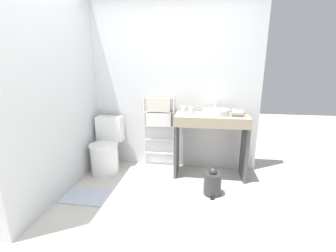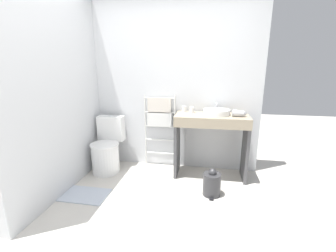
{
  "view_description": "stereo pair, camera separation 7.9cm",
  "coord_description": "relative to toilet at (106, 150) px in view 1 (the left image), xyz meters",
  "views": [
    {
      "loc": [
        0.46,
        -1.8,
        1.52
      ],
      "look_at": [
        0.04,
        1.0,
        0.78
      ],
      "focal_mm": 24.0,
      "sensor_mm": 36.0,
      "label": 1
    },
    {
      "loc": [
        0.54,
        -1.79,
        1.52
      ],
      "look_at": [
        0.04,
        1.0,
        0.78
      ],
      "focal_mm": 24.0,
      "sensor_mm": 36.0,
      "label": 2
    }
  ],
  "objects": [
    {
      "name": "ground_plane",
      "position": [
        0.92,
        -1.16,
        -0.33
      ],
      "size": [
        12.0,
        12.0,
        0.0
      ],
      "primitive_type": "plane",
      "color": "beige"
    },
    {
      "name": "wall_back",
      "position": [
        0.92,
        0.41,
        0.93
      ],
      "size": [
        2.58,
        0.12,
        2.52
      ],
      "primitive_type": "cube",
      "color": "silver",
      "rests_on": "ground_plane"
    },
    {
      "name": "wall_side",
      "position": [
        -0.31,
        -0.4,
        0.93
      ],
      "size": [
        0.12,
        2.23,
        2.52
      ],
      "primitive_type": "cube",
      "color": "silver",
      "rests_on": "ground_plane"
    },
    {
      "name": "toilet",
      "position": [
        0.0,
        0.0,
        0.0
      ],
      "size": [
        0.41,
        0.55,
        0.81
      ],
      "color": "white",
      "rests_on": "ground_plane"
    },
    {
      "name": "towel_radiator",
      "position": [
        0.74,
        0.3,
        0.47
      ],
      "size": [
        0.49,
        0.06,
        1.12
      ],
      "color": "white",
      "rests_on": "ground_plane"
    },
    {
      "name": "vanity_counter",
      "position": [
        1.52,
        0.08,
        0.28
      ],
      "size": [
        0.99,
        0.47,
        0.9
      ],
      "color": "gray",
      "rests_on": "ground_plane"
    },
    {
      "name": "sink_basin",
      "position": [
        1.58,
        0.13,
        0.61
      ],
      "size": [
        0.36,
        0.36,
        0.07
      ],
      "color": "white",
      "rests_on": "vanity_counter"
    },
    {
      "name": "faucet",
      "position": [
        1.58,
        0.28,
        0.66
      ],
      "size": [
        0.02,
        0.1,
        0.14
      ],
      "color": "silver",
      "rests_on": "vanity_counter"
    },
    {
      "name": "cup_near_wall",
      "position": [
        1.12,
        0.25,
        0.61
      ],
      "size": [
        0.07,
        0.07,
        0.08
      ],
      "color": "white",
      "rests_on": "vanity_counter"
    },
    {
      "name": "cup_near_edge",
      "position": [
        1.24,
        0.19,
        0.61
      ],
      "size": [
        0.07,
        0.07,
        0.08
      ],
      "color": "white",
      "rests_on": "vanity_counter"
    },
    {
      "name": "hair_dryer",
      "position": [
        1.86,
        0.06,
        0.61
      ],
      "size": [
        0.19,
        0.19,
        0.08
      ],
      "color": "#B7B7BC",
      "rests_on": "vanity_counter"
    },
    {
      "name": "trash_bin",
      "position": [
        1.55,
        -0.42,
        -0.18
      ],
      "size": [
        0.22,
        0.25,
        0.35
      ],
      "color": "#333335",
      "rests_on": "ground_plane"
    },
    {
      "name": "bath_mat",
      "position": [
        0.02,
        -0.72,
        -0.32
      ],
      "size": [
        0.56,
        0.36,
        0.01
      ],
      "primitive_type": "cube",
      "color": "#B2BCCC",
      "rests_on": "ground_plane"
    }
  ]
}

